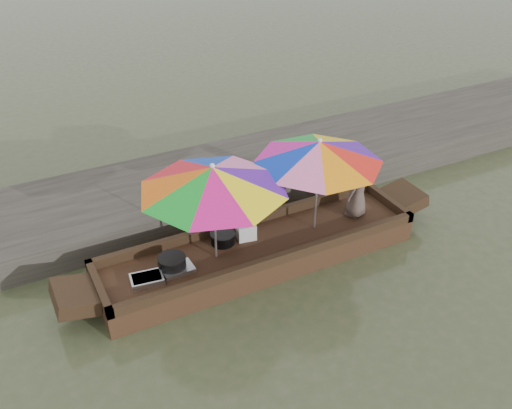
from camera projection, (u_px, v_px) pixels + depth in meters
name	position (u px, v px, depth m)	size (l,w,h in m)	color
water	(259.00, 262.00, 8.87)	(80.00, 80.00, 0.00)	#384327
dock	(203.00, 185.00, 10.39)	(22.00, 2.20, 0.50)	#2D2B26
boat_hull	(259.00, 253.00, 8.77)	(4.98, 1.20, 0.35)	#341D11
cooking_pot	(172.00, 263.00, 8.10)	(0.40, 0.40, 0.21)	black
tray_crayfish	(147.00, 279.00, 7.89)	(0.45, 0.31, 0.09)	silver
tray_scallop	(178.00, 269.00, 8.11)	(0.45, 0.31, 0.06)	silver
charcoal_grill	(223.00, 238.00, 8.66)	(0.36, 0.36, 0.17)	black
supply_bag	(246.00, 231.00, 8.74)	(0.28, 0.22, 0.26)	silver
vendor	(358.00, 185.00, 9.10)	(0.54, 0.35, 1.09)	#4F3F38
umbrella_bow	(214.00, 213.00, 8.00)	(2.11, 2.11, 1.55)	pink
umbrella_stern	(317.00, 185.00, 8.65)	(1.94, 1.94, 1.55)	yellow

